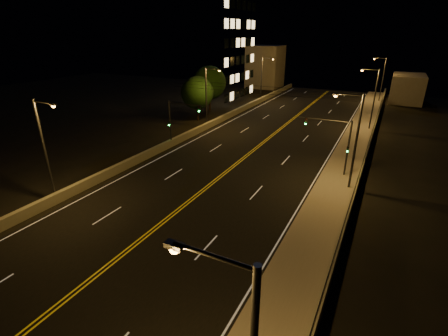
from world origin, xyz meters
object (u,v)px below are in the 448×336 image
at_px(streetlight_3, 382,77).
at_px(traffic_signal_right, 338,141).
at_px(streetlight_4, 46,146).
at_px(streetlight_6, 263,76).
at_px(tree_0, 197,93).
at_px(streetlight_1, 353,137).
at_px(building_tower, 187,33).
at_px(streetlight_5, 208,94).
at_px(traffic_signal_left, 177,119).
at_px(tree_1, 210,83).
at_px(streetlight_2, 373,96).

relative_size(streetlight_3, traffic_signal_right, 1.51).
height_order(streetlight_4, streetlight_6, same).
relative_size(streetlight_3, streetlight_4, 1.00).
bearing_deg(streetlight_4, tree_0, 97.33).
bearing_deg(streetlight_1, building_tower, 139.88).
bearing_deg(traffic_signal_right, streetlight_1, -60.33).
height_order(streetlight_6, building_tower, building_tower).
height_order(streetlight_5, building_tower, building_tower).
height_order(streetlight_6, tree_0, streetlight_6).
xyz_separation_m(streetlight_3, tree_0, (-25.16, -29.50, -0.64)).
height_order(building_tower, tree_0, building_tower).
distance_m(streetlight_1, building_tower, 48.72).
relative_size(building_tower, tree_0, 3.90).
bearing_deg(streetlight_3, tree_0, -130.46).
bearing_deg(streetlight_6, streetlight_1, -58.43).
relative_size(streetlight_1, streetlight_5, 1.00).
bearing_deg(traffic_signal_right, traffic_signal_left, 180.00).
distance_m(streetlight_3, streetlight_5, 39.04).
height_order(streetlight_4, tree_0, streetlight_4).
bearing_deg(streetlight_3, building_tower, -159.06).
relative_size(traffic_signal_right, tree_0, 0.82).
distance_m(streetlight_3, tree_1, 35.01).
height_order(traffic_signal_right, building_tower, building_tower).
distance_m(streetlight_5, streetlight_6, 22.49).
relative_size(streetlight_1, streetlight_2, 1.00).
height_order(streetlight_1, streetlight_3, same).
bearing_deg(traffic_signal_left, traffic_signal_right, 0.00).
bearing_deg(traffic_signal_left, streetlight_3, 64.40).
height_order(streetlight_2, streetlight_5, same).
bearing_deg(tree_1, building_tower, 139.72).
distance_m(streetlight_4, tree_0, 29.34).
bearing_deg(streetlight_4, building_tower, 108.98).
xyz_separation_m(streetlight_1, streetlight_6, (-21.42, 34.86, 0.00)).
relative_size(streetlight_1, traffic_signal_right, 1.51).
bearing_deg(streetlight_2, tree_1, 178.10).
bearing_deg(streetlight_4, traffic_signal_left, 85.97).
relative_size(streetlight_5, streetlight_6, 1.00).
distance_m(traffic_signal_right, tree_1, 32.29).
height_order(streetlight_2, building_tower, building_tower).
height_order(streetlight_6, traffic_signal_right, streetlight_6).
relative_size(streetlight_1, streetlight_3, 1.00).
distance_m(streetlight_2, traffic_signal_left, 27.84).
bearing_deg(streetlight_4, traffic_signal_right, 39.34).
xyz_separation_m(traffic_signal_right, tree_1, (-25.37, 19.92, 1.33)).
bearing_deg(streetlight_5, streetlight_3, 56.73).
bearing_deg(streetlight_2, traffic_signal_left, -136.81).
distance_m(streetlight_3, traffic_signal_left, 46.93).
bearing_deg(streetlight_1, traffic_signal_right, 119.67).
height_order(streetlight_1, streetlight_2, same).
height_order(streetlight_6, tree_1, streetlight_6).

